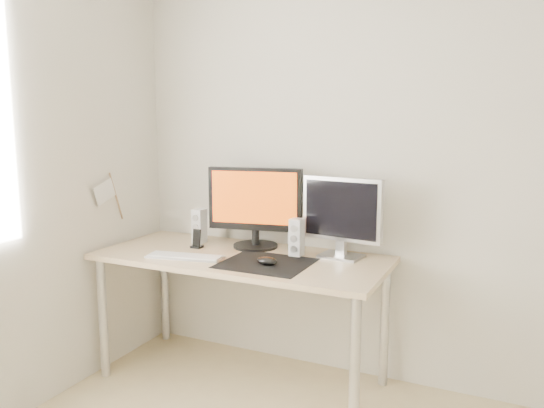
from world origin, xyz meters
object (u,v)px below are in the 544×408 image
(second_monitor, at_px, (342,214))
(phone_dock, at_px, (197,242))
(desk, at_px, (241,269))
(keyboard, at_px, (185,257))
(speaker_left, at_px, (199,226))
(mouse, at_px, (267,261))
(main_monitor, at_px, (255,204))
(speaker_right, at_px, (297,237))

(second_monitor, distance_m, phone_dock, 0.86)
(desk, xyz_separation_m, phone_dock, (-0.31, 0.04, 0.11))
(second_monitor, relative_size, keyboard, 1.04)
(second_monitor, distance_m, speaker_left, 0.89)
(mouse, relative_size, keyboard, 0.26)
(second_monitor, bearing_deg, phone_dock, -169.88)
(main_monitor, relative_size, phone_dock, 4.97)
(speaker_right, xyz_separation_m, phone_dock, (-0.59, -0.08, -0.07))
(keyboard, relative_size, phone_dock, 3.93)
(main_monitor, bearing_deg, second_monitor, -0.54)
(mouse, height_order, speaker_right, speaker_right)
(second_monitor, bearing_deg, speaker_right, -163.26)
(speaker_right, bearing_deg, speaker_left, 176.70)
(mouse, xyz_separation_m, main_monitor, (-0.23, 0.32, 0.23))
(speaker_right, bearing_deg, second_monitor, 16.74)
(main_monitor, bearing_deg, keyboard, -122.39)
(second_monitor, xyz_separation_m, speaker_left, (-0.88, -0.03, -0.14))
(desk, relative_size, speaker_right, 7.76)
(phone_dock, bearing_deg, speaker_left, 115.90)
(mouse, height_order, speaker_left, speaker_left)
(main_monitor, height_order, phone_dock, main_monitor)
(second_monitor, bearing_deg, mouse, -133.38)
(keyboard, distance_m, phone_dock, 0.23)
(desk, bearing_deg, speaker_right, 23.07)
(phone_dock, bearing_deg, mouse, -17.14)
(mouse, distance_m, desk, 0.27)
(speaker_left, bearing_deg, phone_dock, -64.10)
(second_monitor, distance_m, keyboard, 0.87)
(mouse, height_order, desk, mouse)
(speaker_right, distance_m, keyboard, 0.61)
(desk, distance_m, speaker_right, 0.36)
(desk, xyz_separation_m, speaker_left, (-0.37, 0.16, 0.18))
(main_monitor, height_order, second_monitor, main_monitor)
(keyboard, bearing_deg, speaker_left, 110.20)
(mouse, xyz_separation_m, speaker_right, (0.06, 0.24, 0.08))
(speaker_left, bearing_deg, keyboard, -69.80)
(main_monitor, distance_m, phone_dock, 0.40)
(desk, xyz_separation_m, second_monitor, (0.51, 0.19, 0.32))
(desk, relative_size, main_monitor, 2.91)
(desk, bearing_deg, phone_dock, 172.34)
(mouse, height_order, main_monitor, main_monitor)
(keyboard, bearing_deg, speaker_right, 29.43)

